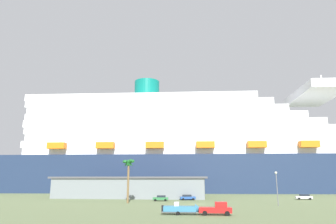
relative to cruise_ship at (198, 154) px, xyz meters
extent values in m
plane|color=#66754C|center=(-1.90, -45.12, -18.62)|extent=(600.00, 600.00, 0.00)
cube|color=#1E2D4C|center=(2.82, 0.09, -10.11)|extent=(192.04, 39.72, 17.01)
cylinder|color=#1E2D4C|center=(-92.85, -1.78, -10.11)|extent=(36.70, 36.70, 17.01)
cube|color=white|center=(2.82, 0.09, 0.03)|extent=(169.03, 36.40, 3.27)
cube|color=white|center=(-1.00, 0.01, 3.30)|extent=(163.52, 36.00, 3.27)
cube|color=white|center=(-4.83, -0.06, 6.56)|extent=(152.66, 35.59, 3.27)
cube|color=white|center=(-8.66, -0.14, 9.83)|extent=(146.91, 34.94, 3.27)
cube|color=white|center=(-12.48, -0.21, 13.10)|extent=(141.04, 34.30, 3.27)
cube|color=white|center=(-16.31, -0.29, 16.36)|extent=(132.66, 33.55, 3.27)
cube|color=white|center=(-20.14, -0.36, 19.63)|extent=(123.93, 33.07, 3.27)
cube|color=white|center=(-23.96, -0.44, 22.90)|extent=(118.60, 32.75, 3.27)
cube|color=white|center=(-27.79, -0.51, 26.16)|extent=(112.05, 32.11, 3.27)
cube|color=white|center=(60.23, 1.20, 29.80)|extent=(19.91, 39.97, 4.00)
cylinder|color=#0C7266|center=(-25.88, -0.47, 32.91)|extent=(13.21, 13.21, 10.22)
cylinder|color=silver|center=(64.05, 1.28, 33.80)|extent=(0.80, 0.80, 12.00)
cube|color=orange|center=(-63.78, -19.94, 2.32)|extent=(8.06, 3.36, 2.80)
cube|color=orange|center=(-41.46, -19.50, 2.32)|extent=(8.06, 3.36, 2.80)
cube|color=orange|center=(-19.14, -19.07, 2.32)|extent=(8.06, 3.36, 2.80)
cube|color=orange|center=(3.19, -18.63, 2.32)|extent=(8.06, 3.36, 2.80)
cube|color=orange|center=(25.51, -18.20, 2.32)|extent=(8.06, 3.36, 2.80)
cube|color=orange|center=(47.83, -17.76, 2.32)|extent=(8.06, 3.36, 2.80)
cube|color=slate|center=(-23.17, -45.18, -15.47)|extent=(50.17, 26.21, 6.30)
cube|color=#4C4C51|center=(-23.17, -45.18, -12.02)|extent=(52.18, 27.25, 0.60)
cube|color=red|center=(1.15, -98.74, -17.77)|extent=(5.65, 2.15, 0.90)
cube|color=red|center=(2.16, -98.77, -16.87)|extent=(2.06, 1.89, 0.90)
cube|color=#26333F|center=(2.83, -98.79, -16.96)|extent=(0.14, 1.68, 0.63)
cylinder|color=black|center=(3.14, -97.80, -18.22)|extent=(0.81, 0.30, 0.80)
cylinder|color=black|center=(3.08, -99.80, -18.22)|extent=(0.81, 0.30, 0.80)
cylinder|color=black|center=(-0.61, -97.70, -18.22)|extent=(0.81, 0.30, 0.80)
cylinder|color=black|center=(-0.67, -99.70, -18.22)|extent=(0.81, 0.30, 0.80)
cube|color=#595960|center=(-4.94, -98.58, -18.15)|extent=(6.27, 1.89, 0.16)
cube|color=#595960|center=(-1.26, -98.68, -18.15)|extent=(2.04, 0.17, 0.10)
cylinder|color=black|center=(-5.20, -97.62, -18.30)|extent=(0.65, 0.24, 0.64)
cylinder|color=black|center=(-5.25, -99.53, -18.30)|extent=(0.65, 0.24, 0.64)
cube|color=teal|center=(-4.94, -98.58, -17.62)|extent=(5.71, 2.06, 0.90)
cone|color=teal|center=(-1.71, -98.67, -17.62)|extent=(1.24, 1.75, 1.72)
cube|color=silver|center=(-5.51, -98.57, -16.82)|extent=(0.83, 1.02, 0.70)
cube|color=black|center=(-7.97, -98.50, -17.62)|extent=(0.37, 0.51, 1.10)
cylinder|color=brown|center=(-19.56, -72.81, -13.59)|extent=(0.54, 0.54, 10.06)
cone|color=#1E6628|center=(-19.16, -72.84, -8.46)|extent=(0.91, 2.92, 2.32)
cone|color=#1E6628|center=(-19.24, -72.58, -8.46)|extent=(2.30, 2.80, 2.17)
cone|color=#1E6628|center=(-19.64, -72.42, -8.46)|extent=(3.16, 1.29, 1.72)
cone|color=#1E6628|center=(-19.79, -72.48, -8.46)|extent=(2.92, 2.30, 1.86)
cone|color=#1E6628|center=(-19.95, -72.74, -8.46)|extent=(1.24, 3.15, 1.79)
cone|color=#1E6628|center=(-19.79, -73.14, -8.46)|extent=(2.80, 2.26, 2.23)
cone|color=#1E6628|center=(-19.62, -73.21, -8.46)|extent=(3.14, 1.18, 1.83)
cone|color=#1E6628|center=(-19.25, -73.07, -8.46)|extent=(2.43, 2.73, 2.15)
sphere|color=#1E6628|center=(-19.56, -72.81, -8.56)|extent=(1.10, 1.10, 1.10)
cylinder|color=slate|center=(17.03, -78.80, -14.97)|extent=(0.20, 0.20, 7.30)
sphere|color=#F9F2CC|center=(17.03, -78.80, -11.07)|extent=(0.56, 0.56, 0.56)
cube|color=#2D723F|center=(-11.86, -64.13, -17.94)|extent=(4.38, 1.92, 0.70)
cube|color=#1E232D|center=(-11.64, -64.12, -17.31)|extent=(2.46, 1.70, 0.55)
cylinder|color=black|center=(-13.27, -65.07, -18.29)|extent=(0.66, 0.23, 0.66)
cylinder|color=black|center=(-13.31, -63.23, -18.29)|extent=(0.66, 0.23, 0.66)
cylinder|color=black|center=(-10.41, -65.02, -18.29)|extent=(0.66, 0.23, 0.66)
cylinder|color=black|center=(-10.45, -63.18, -18.29)|extent=(0.66, 0.23, 0.66)
cube|color=#264C99|center=(-4.21, -59.57, -17.94)|extent=(4.77, 2.67, 0.70)
cube|color=#1E232D|center=(-4.43, -59.62, -17.31)|extent=(2.79, 2.12, 0.55)
cylinder|color=black|center=(-2.92, -58.38, -18.29)|extent=(0.69, 0.34, 0.66)
cylinder|color=black|center=(-2.58, -60.21, -18.29)|extent=(0.69, 0.34, 0.66)
cylinder|color=black|center=(-5.84, -58.93, -18.29)|extent=(0.69, 0.34, 0.66)
cylinder|color=black|center=(-5.50, -60.76, -18.29)|extent=(0.69, 0.34, 0.66)
cube|color=silver|center=(31.16, -54.36, -17.94)|extent=(4.94, 2.34, 0.70)
cube|color=#1E232D|center=(31.39, -54.38, -17.31)|extent=(2.83, 1.93, 0.55)
cylinder|color=black|center=(29.49, -55.10, -18.29)|extent=(0.68, 0.29, 0.66)
cylinder|color=black|center=(29.69, -53.27, -18.29)|extent=(0.68, 0.29, 0.66)
cylinder|color=black|center=(32.62, -55.44, -18.29)|extent=(0.68, 0.29, 0.66)
cylinder|color=black|center=(32.82, -53.61, -18.29)|extent=(0.68, 0.29, 0.66)
camera|label=1|loc=(-2.63, -154.45, -12.66)|focal=32.83mm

